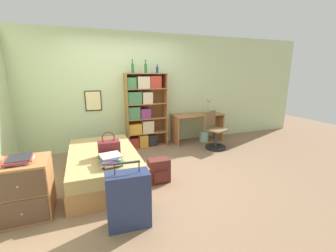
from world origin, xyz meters
name	(u,v)px	position (x,y,z in m)	size (l,w,h in m)	color
ground_plane	(143,172)	(0.00, 0.00, 0.00)	(14.00, 14.00, 0.00)	#84664C
wall_back	(123,91)	(0.00, 1.60, 1.30)	(10.00, 0.09, 2.60)	beige
bed	(104,165)	(-0.65, 0.02, 0.23)	(1.08, 1.88, 0.46)	#A36B3D
handbag	(109,149)	(-0.57, -0.26, 0.59)	(0.32, 0.19, 0.40)	maroon
book_stack_on_bed	(110,160)	(-0.59, -0.57, 0.53)	(0.34, 0.38, 0.14)	#232328
suitcase	(128,200)	(-0.50, -1.33, 0.33)	(0.49, 0.26, 0.78)	navy
dresser	(26,188)	(-1.62, -0.68, 0.35)	(0.57, 0.57, 0.70)	#A36B3D
magazine_pile_on_dresser	(18,160)	(-1.64, -0.68, 0.73)	(0.33, 0.37, 0.05)	silver
bookcase	(143,111)	(0.38, 1.37, 0.85)	(0.93, 0.34, 1.70)	#A36B3D
bottle_green	(133,68)	(0.18, 1.38, 1.81)	(0.06, 0.06, 0.29)	#1E6B2D
bottle_brown	(146,68)	(0.46, 1.33, 1.81)	(0.06, 0.06, 0.28)	#1E6B2D
bottle_clear	(157,70)	(0.74, 1.37, 1.77)	(0.06, 0.06, 0.19)	navy
desk	(197,122)	(1.76, 1.28, 0.50)	(1.27, 0.53, 0.71)	#A36B3D
desk_lamp	(209,102)	(2.06, 1.26, 0.99)	(0.18, 0.13, 0.43)	#ADA89E
desk_chair	(214,137)	(1.88, 0.67, 0.27)	(0.55, 0.55, 0.85)	black
backpack	(159,171)	(0.16, -0.44, 0.19)	(0.34, 0.23, 0.38)	#56231E
waste_bin	(204,136)	(1.93, 1.23, 0.13)	(0.22, 0.22, 0.27)	#99C1B2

